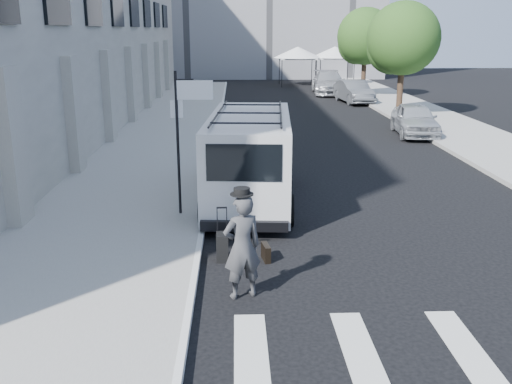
{
  "coord_description": "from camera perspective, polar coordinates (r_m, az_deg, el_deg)",
  "views": [
    {
      "loc": [
        -1.19,
        -10.45,
        4.58
      ],
      "look_at": [
        -0.78,
        1.02,
        1.3
      ],
      "focal_mm": 40.0,
      "sensor_mm": 36.0,
      "label": 1
    }
  ],
  "objects": [
    {
      "name": "ground",
      "position": [
        11.48,
        4.12,
        -7.62
      ],
      "size": [
        120.0,
        120.0,
        0.0
      ],
      "primitive_type": "plane",
      "color": "black",
      "rests_on": "ground"
    },
    {
      "name": "sidewalk_left",
      "position": [
        27.01,
        -8.57,
        6.18
      ],
      "size": [
        4.5,
        48.0,
        0.15
      ],
      "primitive_type": "cube",
      "color": "gray",
      "rests_on": "ground"
    },
    {
      "name": "sidewalk_right",
      "position": [
        32.43,
        16.43,
        7.33
      ],
      "size": [
        4.0,
        56.0,
        0.15
      ],
      "primitive_type": "cube",
      "color": "gray",
      "rests_on": "ground"
    },
    {
      "name": "sign_pole",
      "position": [
        13.84,
        -6.95,
        7.83
      ],
      "size": [
        1.03,
        0.07,
        3.5
      ],
      "color": "black",
      "rests_on": "sidewalk_left"
    },
    {
      "name": "tree_near",
      "position": [
        31.82,
        14.26,
        14.4
      ],
      "size": [
        3.8,
        3.83,
        6.03
      ],
      "color": "black",
      "rests_on": "ground"
    },
    {
      "name": "tree_far",
      "position": [
        40.55,
        10.69,
        14.84
      ],
      "size": [
        3.8,
        3.83,
        6.03
      ],
      "color": "black",
      "rests_on": "ground"
    },
    {
      "name": "tent_left",
      "position": [
        48.77,
        4.19,
        13.73
      ],
      "size": [
        4.0,
        4.0,
        3.2
      ],
      "color": "black",
      "rests_on": "ground"
    },
    {
      "name": "tent_right",
      "position": [
        49.7,
        7.9,
        13.66
      ],
      "size": [
        4.0,
        4.0,
        3.2
      ],
      "color": "black",
      "rests_on": "ground"
    },
    {
      "name": "businessman",
      "position": [
        9.94,
        -1.39,
        -5.51
      ],
      "size": [
        0.8,
        0.67,
        1.89
      ],
      "primitive_type": "imported",
      "rotation": [
        0.0,
        0.0,
        3.5
      ],
      "color": "#3A3A3D",
      "rests_on": "ground"
    },
    {
      "name": "briefcase",
      "position": [
        11.77,
        1.0,
        -6.05
      ],
      "size": [
        0.19,
        0.45,
        0.34
      ],
      "primitive_type": "cube",
      "rotation": [
        0.0,
        0.0,
        0.16
      ],
      "color": "black",
      "rests_on": "ground"
    },
    {
      "name": "suitcase",
      "position": [
        11.76,
        -3.39,
        -5.47
      ],
      "size": [
        0.25,
        0.4,
        1.09
      ],
      "rotation": [
        0.0,
        0.0,
        0.02
      ],
      "color": "black",
      "rests_on": "ground"
    },
    {
      "name": "cargo_van",
      "position": [
        15.54,
        -0.59,
        3.53
      ],
      "size": [
        2.59,
        6.5,
        2.39
      ],
      "rotation": [
        0.0,
        0.0,
        -0.07
      ],
      "color": "silver",
      "rests_on": "ground"
    },
    {
      "name": "parked_car_a",
      "position": [
        26.58,
        15.6,
        7.02
      ],
      "size": [
        2.11,
        4.35,
        1.43
      ],
      "primitive_type": "imported",
      "rotation": [
        0.0,
        0.0,
        -0.1
      ],
      "color": "#A5A9AD",
      "rests_on": "ground"
    },
    {
      "name": "parked_car_b",
      "position": [
        37.74,
        9.75,
        9.87
      ],
      "size": [
        2.04,
        4.52,
        1.44
      ],
      "primitive_type": "imported",
      "rotation": [
        0.0,
        0.0,
        0.12
      ],
      "color": "#55595D",
      "rests_on": "ground"
    },
    {
      "name": "parked_car_c",
      "position": [
        42.81,
        7.28,
        10.78
      ],
      "size": [
        2.59,
        5.69,
        1.61
      ],
      "primitive_type": "imported",
      "rotation": [
        0.0,
        0.0,
        -0.06
      ],
      "color": "#9C9FA4",
      "rests_on": "ground"
    }
  ]
}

